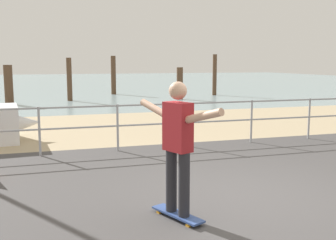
# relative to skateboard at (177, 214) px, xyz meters

# --- Properties ---
(ground_plane) EXTENTS (24.00, 10.00, 0.04)m
(ground_plane) POSITION_rel_skateboard_xyz_m (1.25, -0.54, -0.07)
(ground_plane) COLOR #474444
(ground_plane) RESTS_ON ground
(beach_strip) EXTENTS (24.00, 6.00, 0.04)m
(beach_strip) POSITION_rel_skateboard_xyz_m (1.25, 7.46, -0.07)
(beach_strip) COLOR tan
(beach_strip) RESTS_ON ground
(sea_surface) EXTENTS (72.00, 50.00, 0.04)m
(sea_surface) POSITION_rel_skateboard_xyz_m (1.25, 35.46, -0.07)
(sea_surface) COLOR #849EA3
(sea_surface) RESTS_ON ground
(railing_fence) EXTENTS (13.11, 0.05, 1.05)m
(railing_fence) POSITION_rel_skateboard_xyz_m (-0.04, 4.06, 0.63)
(railing_fence) COLOR #9EA0A5
(railing_fence) RESTS_ON ground
(skateboard) EXTENTS (0.50, 0.81, 0.08)m
(skateboard) POSITION_rel_skateboard_xyz_m (0.00, 0.00, 0.00)
(skateboard) COLOR #334C8C
(skateboard) RESTS_ON ground
(skateboarder) EXTENTS (0.65, 1.37, 1.65)m
(skateboarder) POSITION_rel_skateboard_xyz_m (0.00, 0.00, 0.95)
(skateboarder) COLOR #26262B
(skateboarder) RESTS_ON skateboard
(groyne_post_1) EXTENTS (0.39, 0.39, 1.82)m
(groyne_post_1) POSITION_rel_skateboard_xyz_m (-3.09, 15.26, 0.84)
(groyne_post_1) COLOR #513826
(groyne_post_1) RESTS_ON ground
(groyne_post_2) EXTENTS (0.25, 0.25, 2.15)m
(groyne_post_2) POSITION_rel_skateboard_xyz_m (-0.32, 16.12, 1.01)
(groyne_post_2) COLOR #513826
(groyne_post_2) RESTS_ON ground
(groyne_post_3) EXTENTS (0.29, 0.29, 2.30)m
(groyne_post_3) POSITION_rel_skateboard_xyz_m (2.44, 19.52, 1.08)
(groyne_post_3) COLOR #513826
(groyne_post_3) RESTS_ON ground
(groyne_post_4) EXTENTS (0.33, 0.33, 1.67)m
(groyne_post_4) POSITION_rel_skateboard_xyz_m (5.21, 15.35, 0.77)
(groyne_post_4) COLOR #513826
(groyne_post_4) RESTS_ON ground
(groyne_post_5) EXTENTS (0.24, 0.24, 2.38)m
(groyne_post_5) POSITION_rel_skateboard_xyz_m (7.98, 17.21, 1.12)
(groyne_post_5) COLOR #513826
(groyne_post_5) RESTS_ON ground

